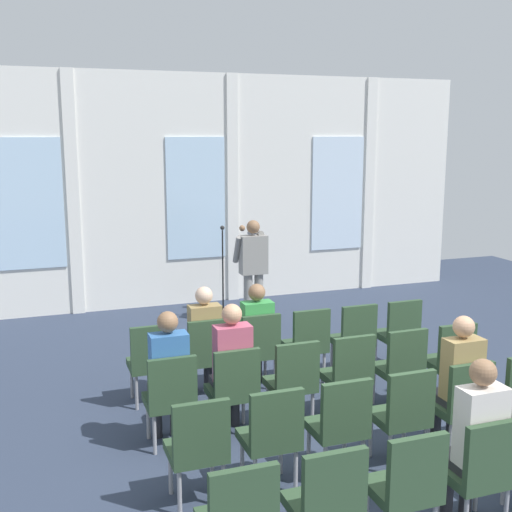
{
  "coord_description": "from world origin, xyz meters",
  "views": [
    {
      "loc": [
        -2.72,
        -4.77,
        2.98
      ],
      "look_at": [
        0.16,
        3.38,
        1.32
      ],
      "focal_mm": 45.09,
      "sensor_mm": 36.0,
      "label": 1
    }
  ],
  "objects": [
    {
      "name": "ground_plane",
      "position": [
        0.0,
        0.0,
        0.0
      ],
      "size": [
        15.95,
        15.95,
        0.0
      ],
      "primitive_type": "plane",
      "color": "#2D384C"
    },
    {
      "name": "rear_partition",
      "position": [
        0.03,
        6.13,
        1.99
      ],
      "size": [
        10.22,
        0.14,
        3.99
      ],
      "color": "silver",
      "rests_on": "ground"
    },
    {
      "name": "speaker",
      "position": [
        0.52,
        4.56,
        0.96
      ],
      "size": [
        0.51,
        0.69,
        1.65
      ],
      "color": "gray",
      "rests_on": "ground"
    },
    {
      "name": "mic_stand",
      "position": [
        0.1,
        4.82,
        0.34
      ],
      "size": [
        0.28,
        0.28,
        1.55
      ],
      "color": "black",
      "rests_on": "ground"
    },
    {
      "name": "chair_r0_c0",
      "position": [
        -1.58,
        1.97,
        0.53
      ],
      "size": [
        0.46,
        0.44,
        0.94
      ],
      "color": "#99999E",
      "rests_on": "ground"
    },
    {
      "name": "chair_r0_c1",
      "position": [
        -0.95,
        1.97,
        0.53
      ],
      "size": [
        0.46,
        0.44,
        0.94
      ],
      "color": "#99999E",
      "rests_on": "ground"
    },
    {
      "name": "audience_r0_c1",
      "position": [
        -0.95,
        2.05,
        0.72
      ],
      "size": [
        0.36,
        0.39,
        1.29
      ],
      "color": "#2D2D33",
      "rests_on": "ground"
    },
    {
      "name": "chair_r0_c2",
      "position": [
        -0.32,
        1.97,
        0.53
      ],
      "size": [
        0.46,
        0.44,
        0.94
      ],
      "color": "#99999E",
      "rests_on": "ground"
    },
    {
      "name": "audience_r0_c2",
      "position": [
        -0.32,
        2.06,
        0.71
      ],
      "size": [
        0.36,
        0.39,
        1.27
      ],
      "color": "#2D2D33",
      "rests_on": "ground"
    },
    {
      "name": "chair_r0_c3",
      "position": [
        0.32,
        1.97,
        0.53
      ],
      "size": [
        0.46,
        0.44,
        0.94
      ],
      "color": "#99999E",
      "rests_on": "ground"
    },
    {
      "name": "chair_r0_c4",
      "position": [
        0.95,
        1.97,
        0.53
      ],
      "size": [
        0.46,
        0.44,
        0.94
      ],
      "color": "#99999E",
      "rests_on": "ground"
    },
    {
      "name": "chair_r0_c5",
      "position": [
        1.58,
        1.97,
        0.53
      ],
      "size": [
        0.46,
        0.44,
        0.94
      ],
      "color": "#99999E",
      "rests_on": "ground"
    },
    {
      "name": "chair_r1_c0",
      "position": [
        -1.58,
        0.92,
        0.53
      ],
      "size": [
        0.46,
        0.44,
        0.94
      ],
      "color": "#99999E",
      "rests_on": "ground"
    },
    {
      "name": "audience_r1_c0",
      "position": [
        -1.58,
        1.0,
        0.74
      ],
      "size": [
        0.36,
        0.39,
        1.34
      ],
      "color": "#2D2D33",
      "rests_on": "ground"
    },
    {
      "name": "chair_r1_c1",
      "position": [
        -0.95,
        0.92,
        0.53
      ],
      "size": [
        0.46,
        0.44,
        0.94
      ],
      "color": "#99999E",
      "rests_on": "ground"
    },
    {
      "name": "audience_r1_c1",
      "position": [
        -0.95,
        1.0,
        0.75
      ],
      "size": [
        0.36,
        0.39,
        1.36
      ],
      "color": "#2D2D33",
      "rests_on": "ground"
    },
    {
      "name": "chair_r1_c2",
      "position": [
        -0.32,
        0.92,
        0.53
      ],
      "size": [
        0.46,
        0.44,
        0.94
      ],
      "color": "#99999E",
      "rests_on": "ground"
    },
    {
      "name": "chair_r1_c3",
      "position": [
        0.32,
        0.92,
        0.53
      ],
      "size": [
        0.46,
        0.44,
        0.94
      ],
      "color": "#99999E",
      "rests_on": "ground"
    },
    {
      "name": "chair_r1_c4",
      "position": [
        0.95,
        0.92,
        0.53
      ],
      "size": [
        0.46,
        0.44,
        0.94
      ],
      "color": "#99999E",
      "rests_on": "ground"
    },
    {
      "name": "chair_r1_c5",
      "position": [
        1.58,
        0.92,
        0.53
      ],
      "size": [
        0.46,
        0.44,
        0.94
      ],
      "color": "#99999E",
      "rests_on": "ground"
    },
    {
      "name": "chair_r2_c0",
      "position": [
        -1.58,
        -0.14,
        0.53
      ],
      "size": [
        0.46,
        0.44,
        0.94
      ],
      "color": "#99999E",
      "rests_on": "ground"
    },
    {
      "name": "chair_r2_c1",
      "position": [
        -0.95,
        -0.14,
        0.53
      ],
      "size": [
        0.46,
        0.44,
        0.94
      ],
      "color": "#99999E",
      "rests_on": "ground"
    },
    {
      "name": "chair_r2_c2",
      "position": [
        -0.32,
        -0.14,
        0.53
      ],
      "size": [
        0.46,
        0.44,
        0.94
      ],
      "color": "#99999E",
      "rests_on": "ground"
    },
    {
      "name": "chair_r2_c3",
      "position": [
        0.32,
        -0.14,
        0.53
      ],
      "size": [
        0.46,
        0.44,
        0.94
      ],
      "color": "#99999E",
      "rests_on": "ground"
    },
    {
      "name": "chair_r2_c4",
      "position": [
        0.95,
        -0.14,
        0.53
      ],
      "size": [
        0.46,
        0.44,
        0.94
      ],
      "color": "#99999E",
      "rests_on": "ground"
    },
    {
      "name": "audience_r2_c4",
      "position": [
        0.95,
        -0.06,
        0.74
      ],
      "size": [
        0.36,
        0.39,
        1.34
      ],
      "color": "#2D2D33",
      "rests_on": "ground"
    },
    {
      "name": "chair_r3_c1",
      "position": [
        -0.95,
        -1.19,
        0.53
      ],
      "size": [
        0.46,
        0.44,
        0.94
      ],
      "color": "#99999E",
      "rests_on": "ground"
    },
    {
      "name": "chair_r3_c2",
      "position": [
        -0.32,
        -1.19,
        0.53
      ],
      "size": [
        0.46,
        0.44,
        0.94
      ],
      "color": "#99999E",
      "rests_on": "ground"
    },
    {
      "name": "chair_r3_c3",
      "position": [
        0.32,
        -1.19,
        0.53
      ],
      "size": [
        0.46,
        0.44,
        0.94
      ],
      "color": "#99999E",
      "rests_on": "ground"
    },
    {
      "name": "audience_r3_c3",
      "position": [
        0.32,
        -1.11,
        0.76
      ],
      "size": [
        0.36,
        0.39,
        1.37
      ],
      "color": "#2D2D33",
      "rests_on": "ground"
    }
  ]
}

